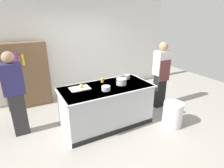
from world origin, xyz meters
TOP-DOWN VIEW (x-y plane):
  - ground_plane at (0.00, 0.00)m, footprint 10.00×10.00m
  - back_wall at (0.00, 2.10)m, footprint 6.40×0.12m
  - counter_island at (0.00, -0.00)m, footprint 1.98×0.98m
  - cutting_board at (-0.53, 0.16)m, footprint 0.40×0.28m
  - onion at (-0.50, 0.13)m, footprint 0.09×0.09m
  - stock_pot at (0.35, -0.04)m, footprint 0.29×0.22m
  - sauce_pan at (0.67, 0.23)m, footprint 0.21×0.15m
  - mixing_bowl at (-0.09, -0.17)m, footprint 0.18×0.18m
  - juice_cup at (0.05, 0.28)m, footprint 0.07×0.07m
  - trash_bin at (1.23, -0.77)m, footprint 0.43×0.43m
  - person_chef at (1.63, 0.10)m, footprint 0.38×0.25m
  - person_guest at (-1.71, 0.53)m, footprint 0.38×0.24m
  - bookshelf at (-1.39, 1.80)m, footprint 1.10×0.31m

SIDE VIEW (x-z plane):
  - ground_plane at x=0.00m, z-range 0.00..0.00m
  - trash_bin at x=1.23m, z-range 0.00..0.56m
  - counter_island at x=0.00m, z-range 0.02..0.92m
  - bookshelf at x=-1.39m, z-range 0.00..1.70m
  - cutting_board at x=-0.53m, z-range 0.90..0.92m
  - person_guest at x=-1.71m, z-range 0.05..1.77m
  - person_chef at x=1.63m, z-range 0.05..1.77m
  - mixing_bowl at x=-0.09m, z-range 0.90..0.99m
  - sauce_pan at x=0.67m, z-range 0.90..1.00m
  - juice_cup at x=0.05m, z-range 0.90..1.00m
  - onion at x=-0.50m, z-range 0.92..1.01m
  - stock_pot at x=0.35m, z-range 0.90..1.04m
  - back_wall at x=0.00m, z-range 0.00..3.00m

